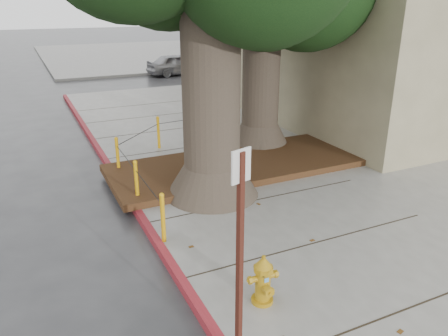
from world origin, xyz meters
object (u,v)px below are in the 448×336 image
object	(u,v)px
signpost	(240,248)
car_red	(261,63)
car_silver	(178,64)
fire_hydrant	(263,280)

from	to	relation	value
signpost	car_red	bearing A→B (deg)	42.99
car_silver	fire_hydrant	bearing A→B (deg)	158.46
car_red	fire_hydrant	bearing A→B (deg)	157.66
fire_hydrant	car_silver	size ratio (longest dim) A/B	0.21
fire_hydrant	signpost	world-z (taller)	signpost
fire_hydrant	car_silver	bearing A→B (deg)	76.53
fire_hydrant	car_silver	distance (m)	21.41
car_silver	car_red	distance (m)	4.98
signpost	car_red	world-z (taller)	signpost
car_silver	car_red	bearing A→B (deg)	-117.36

